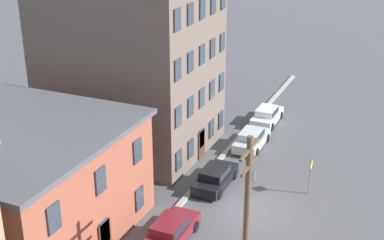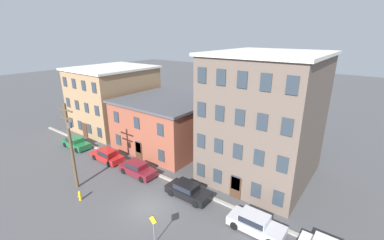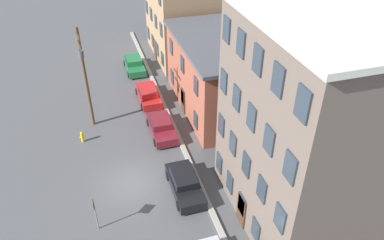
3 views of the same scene
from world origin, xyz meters
The scene contains 13 objects.
ground_plane centered at (0.00, 0.00, 0.00)m, with size 200.00×200.00×0.00m, color #4C4C4F.
kerb_strip centered at (0.00, 4.50, 0.08)m, with size 56.00×0.36×0.16m, color #9E998E.
apartment_corner centered at (-19.60, 11.65, 4.94)m, with size 10.47×11.82×9.86m.
apartment_midblock centered at (-7.84, 11.56, 3.30)m, with size 12.02×11.64×6.58m.
apartment_far centered at (5.46, 11.69, 6.58)m, with size 10.43×11.90×13.13m.
car_green centered at (-17.25, 3.09, 0.75)m, with size 4.40×1.92×1.43m.
car_red centered at (-10.51, 3.31, 0.75)m, with size 4.40×1.92×1.43m.
car_maroon centered at (-5.16, 3.32, 0.75)m, with size 4.40×1.92×1.43m.
car_black centered at (1.78, 3.37, 0.75)m, with size 4.40×1.92×1.43m.
car_silver centered at (8.74, 3.07, 0.75)m, with size 4.40×1.92×1.43m.
caution_sign centered at (3.37, -2.66, 1.69)m, with size 0.85×0.08×2.56m.
utility_pole centered at (-8.11, -2.03, 4.92)m, with size 2.40×0.44×8.75m.
fire_hydrant centered at (-5.91, -3.06, 0.48)m, with size 0.24×0.34×0.96m.
Camera 2 is at (14.63, -13.02, 14.76)m, focal length 24.00 mm.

